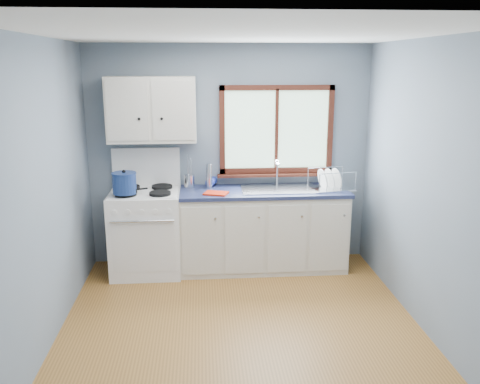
{
  "coord_description": "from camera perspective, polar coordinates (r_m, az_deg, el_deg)",
  "views": [
    {
      "loc": [
        -0.32,
        -3.94,
        2.29
      ],
      "look_at": [
        0.05,
        0.9,
        1.05
      ],
      "focal_mm": 38.0,
      "sensor_mm": 36.0,
      "label": 1
    }
  ],
  "objects": [
    {
      "name": "floor",
      "position": [
        4.58,
        0.25,
        -15.85
      ],
      "size": [
        3.2,
        3.6,
        0.02
      ],
      "primitive_type": "cube",
      "color": "#98642C",
      "rests_on": "ground"
    },
    {
      "name": "wall_front",
      "position": [
        2.4,
        3.88,
        -11.45
      ],
      "size": [
        3.2,
        0.02,
        2.5
      ],
      "primitive_type": "cube",
      "color": "slate",
      "rests_on": "ground"
    },
    {
      "name": "base_cabinets",
      "position": [
        5.79,
        2.57,
        -4.64
      ],
      "size": [
        1.85,
        0.6,
        0.88
      ],
      "color": "beige",
      "rests_on": "floor"
    },
    {
      "name": "soap_bottle",
      "position": [
        5.71,
        -3.52,
        1.78
      ],
      "size": [
        0.13,
        0.13,
        0.27
      ],
      "primitive_type": "imported",
      "rotation": [
        0.0,
        0.0,
        -0.33
      ],
      "color": "#2538A7",
      "rests_on": "countertop"
    },
    {
      "name": "utensil_crock",
      "position": [
        5.75,
        -5.71,
        1.25
      ],
      "size": [
        0.14,
        0.14,
        0.38
      ],
      "rotation": [
        0.0,
        0.0,
        -0.25
      ],
      "color": "silver",
      "rests_on": "countertop"
    },
    {
      "name": "skillet",
      "position": [
        5.47,
        -12.68,
        0.14
      ],
      "size": [
        0.38,
        0.31,
        0.05
      ],
      "rotation": [
        0.0,
        0.0,
        0.41
      ],
      "color": "black",
      "rests_on": "gas_range"
    },
    {
      "name": "gas_range",
      "position": [
        5.74,
        -10.48,
        -4.16
      ],
      "size": [
        0.76,
        0.69,
        1.36
      ],
      "color": "white",
      "rests_on": "floor"
    },
    {
      "name": "ceiling",
      "position": [
        3.96,
        0.3,
        17.5
      ],
      "size": [
        3.2,
        3.6,
        0.02
      ],
      "primitive_type": "cube",
      "color": "white",
      "rests_on": "wall_back"
    },
    {
      "name": "thermos",
      "position": [
        5.7,
        -3.49,
        1.83
      ],
      "size": [
        0.08,
        0.08,
        0.28
      ],
      "primitive_type": "cylinder",
      "rotation": [
        0.0,
        0.0,
        0.28
      ],
      "color": "silver",
      "rests_on": "countertop"
    },
    {
      "name": "dish_rack",
      "position": [
        5.75,
        10.11,
        0.94
      ],
      "size": [
        0.51,
        0.42,
        0.23
      ],
      "rotation": [
        0.0,
        0.0,
        0.19
      ],
      "color": "silver",
      "rests_on": "countertop"
    },
    {
      "name": "wall_left",
      "position": [
        4.28,
        -21.76,
        -0.8
      ],
      "size": [
        0.02,
        3.6,
        2.5
      ],
      "primitive_type": "cube",
      "color": "slate",
      "rests_on": "ground"
    },
    {
      "name": "upper_cabinets",
      "position": [
        5.62,
        -9.9,
        9.1
      ],
      "size": [
        0.95,
        0.35,
        0.7
      ],
      "color": "beige",
      "rests_on": "wall_back"
    },
    {
      "name": "wall_right",
      "position": [
        4.51,
        21.09,
        0.02
      ],
      "size": [
        0.02,
        3.6,
        2.5
      ],
      "primitive_type": "cube",
      "color": "slate",
      "rests_on": "ground"
    },
    {
      "name": "stockpot",
      "position": [
        5.44,
        -12.85,
        1.02
      ],
      "size": [
        0.31,
        0.31,
        0.25
      ],
      "rotation": [
        0.0,
        0.0,
        0.21
      ],
      "color": "navy",
      "rests_on": "gas_range"
    },
    {
      "name": "dish_towel",
      "position": [
        5.46,
        -2.71,
        -0.14
      ],
      "size": [
        0.29,
        0.25,
        0.02
      ],
      "primitive_type": "cube",
      "rotation": [
        0.0,
        0.0,
        -0.34
      ],
      "color": "red",
      "rests_on": "countertop"
    },
    {
      "name": "window",
      "position": [
        5.84,
        4.12,
        6.26
      ],
      "size": [
        1.36,
        0.1,
        1.03
      ],
      "color": "#9EC6A8",
      "rests_on": "wall_back"
    },
    {
      "name": "wall_back",
      "position": [
        5.86,
        -1.18,
        4.09
      ],
      "size": [
        3.2,
        0.02,
        2.5
      ],
      "primitive_type": "cube",
      "color": "slate",
      "rests_on": "ground"
    },
    {
      "name": "countertop",
      "position": [
        5.65,
        2.62,
        0.06
      ],
      "size": [
        1.89,
        0.64,
        0.04
      ],
      "primitive_type": "cube",
      "color": "#1A2142",
      "rests_on": "base_cabinets"
    },
    {
      "name": "sink",
      "position": [
        5.69,
        4.42,
        -0.3
      ],
      "size": [
        0.84,
        0.46,
        0.44
      ],
      "color": "silver",
      "rests_on": "countertop"
    }
  ]
}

